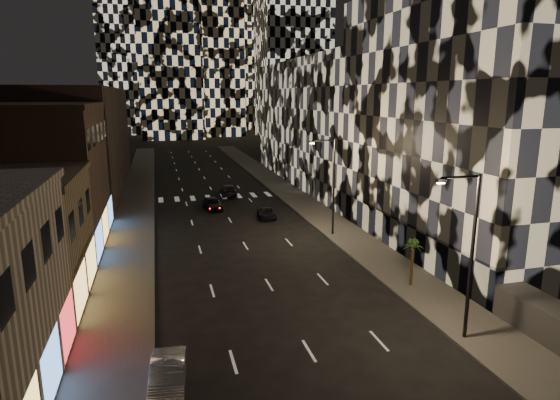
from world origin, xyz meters
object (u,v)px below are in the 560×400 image
car_dark_midlane (213,203)px  streetlight_near (469,246)px  car_dark_oncoming (228,190)px  car_dark_rightlane (267,213)px  palm_tree (413,248)px  streetlight_far (331,180)px  car_silver_parked (168,378)px

car_dark_midlane → streetlight_near: bearing=-81.7°
car_dark_oncoming → car_dark_midlane: bearing=71.2°
car_dark_midlane → car_dark_rightlane: size_ratio=1.10×
streetlight_near → palm_tree: bearing=81.2°
car_dark_rightlane → car_dark_midlane: bearing=140.4°
streetlight_far → palm_tree: streetlight_far is taller
car_silver_parked → car_dark_rightlane: 30.59m
car_dark_rightlane → car_dark_oncoming: bearing=106.7°
streetlight_near → car_silver_parked: (-15.55, -0.71, -4.63)m
car_dark_oncoming → car_dark_rightlane: size_ratio=1.29×
streetlight_far → palm_tree: bearing=-85.1°
car_silver_parked → car_dark_oncoming: car_dark_oncoming is taller
streetlight_near → car_dark_rightlane: 28.50m
streetlight_far → car_dark_rightlane: 10.11m
car_dark_rightlane → palm_tree: 21.43m
streetlight_near → streetlight_far: 20.00m
streetlight_far → car_dark_midlane: streetlight_far is taller
streetlight_near → car_dark_midlane: size_ratio=2.10×
car_dark_midlane → car_dark_oncoming: (2.95, 7.26, -0.00)m
car_silver_parked → car_dark_midlane: 34.42m
car_silver_parked → car_dark_rightlane: car_silver_parked is taller
car_silver_parked → car_dark_rightlane: (11.20, 28.46, -0.18)m
car_dark_oncoming → car_dark_rightlane: bearing=103.4°
car_silver_parked → streetlight_far: bearing=57.8°
car_dark_oncoming → streetlight_far: bearing=111.2°
streetlight_far → car_silver_parked: size_ratio=2.05×
car_silver_parked → car_dark_midlane: size_ratio=1.02×
streetlight_near → car_dark_midlane: bearing=106.1°
car_silver_parked → palm_tree: bearing=30.0°
car_silver_parked → car_dark_midlane: car_dark_midlane is taller
car_silver_parked → car_dark_midlane: bearing=84.7°
streetlight_far → car_silver_parked: bearing=-126.9°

